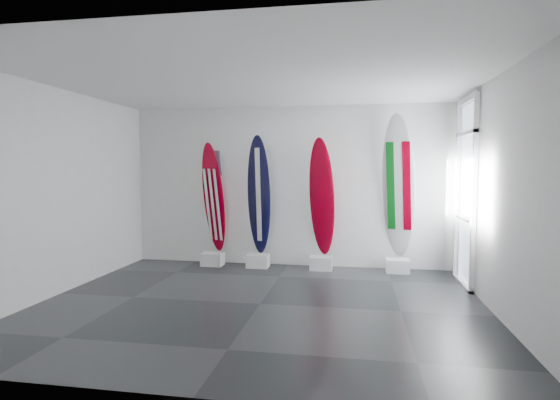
% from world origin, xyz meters
% --- Properties ---
extents(floor, '(6.00, 6.00, 0.00)m').
position_xyz_m(floor, '(0.00, 0.00, 0.00)').
color(floor, black).
rests_on(floor, ground).
extents(ceiling, '(6.00, 6.00, 0.00)m').
position_xyz_m(ceiling, '(0.00, 0.00, 3.00)').
color(ceiling, white).
rests_on(ceiling, wall_back).
extents(wall_back, '(6.00, 0.00, 6.00)m').
position_xyz_m(wall_back, '(0.00, 2.50, 1.50)').
color(wall_back, white).
rests_on(wall_back, ground).
extents(wall_front, '(6.00, 0.00, 6.00)m').
position_xyz_m(wall_front, '(0.00, -2.50, 1.50)').
color(wall_front, white).
rests_on(wall_front, ground).
extents(wall_left, '(0.00, 5.00, 5.00)m').
position_xyz_m(wall_left, '(-3.00, 0.00, 1.50)').
color(wall_left, white).
rests_on(wall_left, ground).
extents(wall_right, '(0.00, 5.00, 5.00)m').
position_xyz_m(wall_right, '(3.00, 0.00, 1.50)').
color(wall_right, white).
rests_on(wall_right, ground).
extents(display_block_usa, '(0.40, 0.30, 0.24)m').
position_xyz_m(display_block_usa, '(-1.40, 2.18, 0.12)').
color(display_block_usa, silver).
rests_on(display_block_usa, floor).
extents(surfboard_usa, '(0.58, 0.54, 2.10)m').
position_xyz_m(surfboard_usa, '(-1.40, 2.28, 1.28)').
color(surfboard_usa, '#940016').
rests_on(surfboard_usa, display_block_usa).
extents(display_block_navy, '(0.40, 0.30, 0.24)m').
position_xyz_m(display_block_navy, '(-0.52, 2.18, 0.12)').
color(display_block_navy, silver).
rests_on(display_block_navy, floor).
extents(surfboard_navy, '(0.54, 0.36, 2.22)m').
position_xyz_m(surfboard_navy, '(-0.52, 2.28, 1.35)').
color(surfboard_navy, black).
rests_on(surfboard_navy, display_block_navy).
extents(display_block_swiss, '(0.40, 0.30, 0.24)m').
position_xyz_m(display_block_swiss, '(0.66, 2.18, 0.12)').
color(display_block_swiss, silver).
rests_on(display_block_swiss, floor).
extents(surfboard_swiss, '(0.58, 0.51, 2.16)m').
position_xyz_m(surfboard_swiss, '(0.66, 2.28, 1.32)').
color(surfboard_swiss, '#940016').
rests_on(surfboard_swiss, display_block_swiss).
extents(display_block_italy, '(0.40, 0.30, 0.24)m').
position_xyz_m(display_block_italy, '(2.01, 2.18, 0.12)').
color(display_block_italy, silver).
rests_on(display_block_italy, floor).
extents(surfboard_italy, '(0.72, 0.67, 2.56)m').
position_xyz_m(surfboard_italy, '(2.01, 2.28, 1.51)').
color(surfboard_italy, silver).
rests_on(surfboard_italy, display_block_italy).
extents(wall_outlet, '(0.09, 0.02, 0.13)m').
position_xyz_m(wall_outlet, '(-2.45, 2.48, 0.35)').
color(wall_outlet, silver).
rests_on(wall_outlet, wall_back).
extents(glass_door, '(0.12, 1.16, 2.85)m').
position_xyz_m(glass_door, '(2.97, 1.55, 1.43)').
color(glass_door, white).
rests_on(glass_door, floor).
extents(balcony, '(2.80, 2.20, 1.20)m').
position_xyz_m(balcony, '(4.30, 1.55, 0.50)').
color(balcony, slate).
rests_on(balcony, ground).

